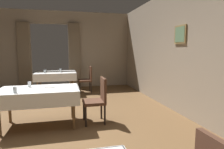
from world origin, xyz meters
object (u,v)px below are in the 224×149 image
chair_far_right (87,78)px  glass_far_b (60,70)px  dining_table_far (56,75)px  glass_far_a (46,70)px  plate_mid_b (50,87)px  dining_table_mid (39,93)px  chair_mid_right (98,98)px  glass_mid_a (30,84)px  glass_far_c (45,71)px  glass_mid_c (15,90)px

chair_far_right → glass_far_b: (-0.90, 0.02, 0.29)m
dining_table_far → glass_far_a: glass_far_a is taller
plate_mid_b → dining_table_mid: bearing=-149.8°
chair_mid_right → glass_mid_a: 1.41m
dining_table_mid → glass_far_c: bearing=93.1°
glass_far_a → chair_far_right: bearing=-13.0°
glass_far_a → glass_mid_a: bearing=-90.9°
chair_far_right → glass_far_a: (-1.41, 0.33, 0.28)m
chair_far_right → dining_table_mid: bearing=-113.9°
dining_table_mid → glass_mid_c: 0.50m
glass_mid_a → glass_mid_c: size_ratio=1.00×
chair_far_right → dining_table_far: bearing=174.8°
plate_mid_b → glass_far_a: glass_far_a is taller
glass_far_c → glass_far_a: bearing=91.6°
glass_far_a → glass_mid_c: bearing=-93.3°
glass_mid_a → glass_mid_c: bearing=-105.9°
chair_far_right → glass_far_c: bearing=-176.5°
glass_far_b → glass_mid_a: bearing=-102.0°
glass_far_a → dining_table_far: bearing=-33.2°
glass_mid_a → chair_far_right: bearing=60.8°
glass_mid_c → glass_far_c: 3.05m
dining_table_mid → glass_mid_c: size_ratio=13.69×
glass_far_b → glass_far_c: size_ratio=1.24×
chair_mid_right → glass_far_b: 3.04m
dining_table_mid → plate_mid_b: size_ratio=6.35×
dining_table_far → chair_far_right: chair_far_right is taller
glass_far_b → dining_table_far: bearing=154.8°
chair_mid_right → glass_far_b: (-0.79, 2.92, 0.29)m
plate_mid_b → glass_mid_c: glass_mid_c is taller
plate_mid_b → dining_table_far: bearing=90.2°
plate_mid_b → glass_far_a: size_ratio=2.48×
dining_table_mid → plate_mid_b: 0.25m
dining_table_mid → glass_mid_a: size_ratio=13.66×
glass_mid_a → glass_mid_c: same height
dining_table_far → chair_far_right: (1.06, -0.10, -0.15)m
glass_mid_a → dining_table_far: bearing=81.7°
plate_mid_b → glass_far_c: bearing=97.5°
plate_mid_b → glass_mid_c: (-0.55, -0.43, 0.05)m
glass_far_a → plate_mid_b: bearing=-83.3°
chair_mid_right → chair_far_right: size_ratio=1.00×
dining_table_far → glass_mid_c: bearing=-99.6°
dining_table_far → plate_mid_b: 2.80m
chair_far_right → glass_mid_a: chair_far_right is taller
chair_mid_right → glass_mid_c: size_ratio=8.45×
glass_mid_c → plate_mid_b: bearing=37.6°
plate_mid_b → chair_far_right: bearing=68.7°
glass_far_c → chair_mid_right: bearing=-65.4°
chair_mid_right → glass_mid_a: bearing=167.5°
plate_mid_b → glass_mid_a: bearing=166.0°
dining_table_far → chair_far_right: size_ratio=1.46×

